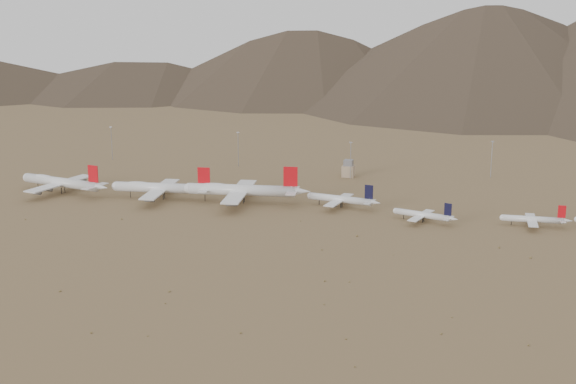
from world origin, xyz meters
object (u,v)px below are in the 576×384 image
(widebody_west, at_px, (62,182))
(widebody_centre, at_px, (162,188))
(widebody_east, at_px, (242,190))
(control_tower, at_px, (348,169))
(narrowbody_a, at_px, (342,199))
(narrowbody_b, at_px, (424,215))

(widebody_west, distance_m, widebody_centre, 68.24)
(widebody_east, distance_m, control_tower, 99.96)
(narrowbody_a, bearing_deg, widebody_east, -165.27)
(control_tower, bearing_deg, widebody_west, -149.83)
(widebody_west, distance_m, narrowbody_a, 180.14)
(widebody_centre, bearing_deg, narrowbody_b, -9.91)
(widebody_east, xyz_separation_m, control_tower, (47.52, 87.89, -2.72))
(widebody_centre, height_order, narrowbody_b, widebody_centre)
(widebody_west, relative_size, widebody_centre, 0.98)
(control_tower, bearing_deg, widebody_east, -118.40)
(widebody_west, xyz_separation_m, control_tower, (166.19, 96.61, -1.83))
(widebody_centre, relative_size, narrowbody_a, 1.51)
(narrowbody_a, relative_size, narrowbody_b, 1.24)
(widebody_east, bearing_deg, narrowbody_a, -2.40)
(widebody_centre, bearing_deg, widebody_west, 175.91)
(narrowbody_a, height_order, narrowbody_b, narrowbody_a)
(widebody_west, height_order, widebody_east, widebody_east)
(widebody_centre, distance_m, control_tower, 135.07)
(widebody_west, bearing_deg, narrowbody_b, 10.69)
(widebody_centre, xyz_separation_m, narrowbody_b, (161.99, -7.54, -3.09))
(widebody_west, relative_size, control_tower, 5.75)
(widebody_east, height_order, control_tower, widebody_east)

